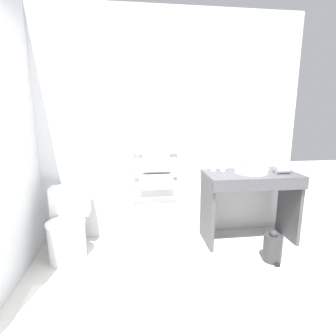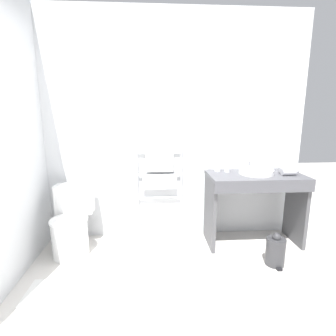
{
  "view_description": "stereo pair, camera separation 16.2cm",
  "coord_description": "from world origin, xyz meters",
  "px_view_note": "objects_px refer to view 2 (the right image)",
  "views": [
    {
      "loc": [
        -0.4,
        -1.55,
        1.52
      ],
      "look_at": [
        -0.08,
        0.87,
        1.0
      ],
      "focal_mm": 28.0,
      "sensor_mm": 36.0,
      "label": 1
    },
    {
      "loc": [
        -0.24,
        -1.56,
        1.52
      ],
      "look_at": [
        -0.08,
        0.87,
        1.0
      ],
      "focal_mm": 28.0,
      "sensor_mm": 36.0,
      "label": 2
    }
  ],
  "objects_px": {
    "cup_near_wall": "(217,167)",
    "trash_bin": "(275,251)",
    "sink_basin": "(256,171)",
    "toilet": "(71,225)",
    "hair_dryer": "(289,172)",
    "cup_near_edge": "(227,168)",
    "towel_radiator": "(160,176)"
  },
  "relations": [
    {
      "from": "hair_dryer",
      "to": "trash_bin",
      "type": "height_order",
      "value": "hair_dryer"
    },
    {
      "from": "sink_basin",
      "to": "cup_near_wall",
      "type": "xyz_separation_m",
      "value": [
        -0.4,
        0.15,
        0.02
      ]
    },
    {
      "from": "cup_near_wall",
      "to": "trash_bin",
      "type": "height_order",
      "value": "cup_near_wall"
    },
    {
      "from": "towel_radiator",
      "to": "cup_near_edge",
      "type": "height_order",
      "value": "towel_radiator"
    },
    {
      "from": "towel_radiator",
      "to": "trash_bin",
      "type": "bearing_deg",
      "value": -32.0
    },
    {
      "from": "towel_radiator",
      "to": "cup_near_edge",
      "type": "xyz_separation_m",
      "value": [
        0.79,
        -0.1,
        0.11
      ]
    },
    {
      "from": "sink_basin",
      "to": "trash_bin",
      "type": "xyz_separation_m",
      "value": [
        0.06,
        -0.49,
        -0.71
      ]
    },
    {
      "from": "cup_near_edge",
      "to": "trash_bin",
      "type": "bearing_deg",
      "value": -60.0
    },
    {
      "from": "cup_near_wall",
      "to": "cup_near_edge",
      "type": "height_order",
      "value": "cup_near_edge"
    },
    {
      "from": "sink_basin",
      "to": "hair_dryer",
      "type": "relative_size",
      "value": 1.85
    },
    {
      "from": "toilet",
      "to": "trash_bin",
      "type": "distance_m",
      "value": 2.16
    },
    {
      "from": "toilet",
      "to": "sink_basin",
      "type": "xyz_separation_m",
      "value": [
        2.06,
        0.1,
        0.55
      ]
    },
    {
      "from": "toilet",
      "to": "cup_near_edge",
      "type": "xyz_separation_m",
      "value": [
        1.76,
        0.22,
        0.57
      ]
    },
    {
      "from": "cup_near_wall",
      "to": "cup_near_edge",
      "type": "bearing_deg",
      "value": -14.12
    },
    {
      "from": "towel_radiator",
      "to": "sink_basin",
      "type": "bearing_deg",
      "value": -11.72
    },
    {
      "from": "cup_near_wall",
      "to": "trash_bin",
      "type": "distance_m",
      "value": 1.08
    },
    {
      "from": "towel_radiator",
      "to": "cup_near_wall",
      "type": "distance_m",
      "value": 0.69
    },
    {
      "from": "sink_basin",
      "to": "cup_near_edge",
      "type": "relative_size",
      "value": 3.76
    },
    {
      "from": "cup_near_wall",
      "to": "cup_near_edge",
      "type": "distance_m",
      "value": 0.11
    },
    {
      "from": "cup_near_wall",
      "to": "hair_dryer",
      "type": "height_order",
      "value": "cup_near_wall"
    },
    {
      "from": "toilet",
      "to": "cup_near_edge",
      "type": "height_order",
      "value": "cup_near_edge"
    },
    {
      "from": "toilet",
      "to": "sink_basin",
      "type": "relative_size",
      "value": 1.91
    },
    {
      "from": "trash_bin",
      "to": "toilet",
      "type": "bearing_deg",
      "value": 169.56
    },
    {
      "from": "cup_near_wall",
      "to": "hair_dryer",
      "type": "bearing_deg",
      "value": -17.14
    },
    {
      "from": "towel_radiator",
      "to": "sink_basin",
      "type": "height_order",
      "value": "towel_radiator"
    },
    {
      "from": "towel_radiator",
      "to": "trash_bin",
      "type": "relative_size",
      "value": 3.27
    },
    {
      "from": "cup_near_wall",
      "to": "trash_bin",
      "type": "xyz_separation_m",
      "value": [
        0.46,
        -0.64,
        -0.73
      ]
    },
    {
      "from": "toilet",
      "to": "cup_near_wall",
      "type": "bearing_deg",
      "value": 8.61
    },
    {
      "from": "cup_near_wall",
      "to": "toilet",
      "type": "bearing_deg",
      "value": -171.39
    },
    {
      "from": "sink_basin",
      "to": "trash_bin",
      "type": "bearing_deg",
      "value": -83.36
    },
    {
      "from": "sink_basin",
      "to": "trash_bin",
      "type": "height_order",
      "value": "sink_basin"
    },
    {
      "from": "toilet",
      "to": "hair_dryer",
      "type": "xyz_separation_m",
      "value": [
        2.41,
        0.02,
        0.56
      ]
    }
  ]
}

